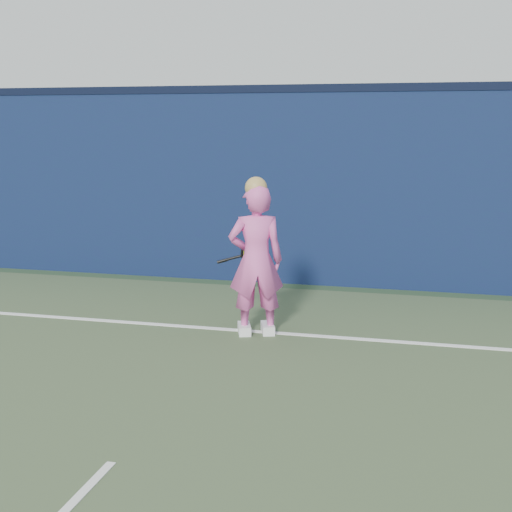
# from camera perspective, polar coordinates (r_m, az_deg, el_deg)

# --- Properties ---
(backstop_wall) EXTENTS (24.00, 0.40, 2.50)m
(backstop_wall) POSITION_cam_1_polar(r_m,az_deg,el_deg) (9.55, 2.58, 5.38)
(backstop_wall) COLOR #0E1E3D
(backstop_wall) RESTS_ON ground
(wall_cap) EXTENTS (24.00, 0.42, 0.10)m
(wall_cap) POSITION_cam_1_polar(r_m,az_deg,el_deg) (9.52, 2.65, 13.20)
(wall_cap) COLOR black
(wall_cap) RESTS_ON backstop_wall
(player) EXTENTS (0.64, 0.52, 1.60)m
(player) POSITION_cam_1_polar(r_m,az_deg,el_deg) (7.12, 0.00, -0.30)
(player) COLOR #E659AE
(player) RESTS_ON ground
(racket) EXTENTS (0.55, 0.17, 0.29)m
(racket) POSITION_cam_1_polar(r_m,az_deg,el_deg) (7.53, -0.36, 0.19)
(racket) COLOR black
(racket) RESTS_ON ground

